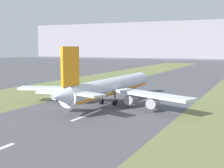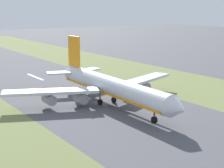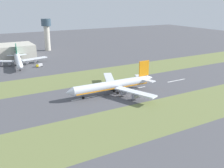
% 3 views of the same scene
% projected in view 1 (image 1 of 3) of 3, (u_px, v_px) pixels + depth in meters
% --- Properties ---
extents(ground_plane, '(800.00, 800.00, 0.00)m').
position_uv_depth(ground_plane, '(111.00, 106.00, 107.19)').
color(ground_plane, '#4C4C51').
extents(grass_median_west, '(40.00, 600.00, 0.01)m').
position_uv_depth(grass_median_west, '(11.00, 97.00, 126.45)').
color(grass_median_west, olive).
rests_on(grass_median_west, ground).
extents(centreline_dash_mid, '(1.20, 18.00, 0.01)m').
position_uv_depth(centreline_dash_mid, '(88.00, 115.00, 92.80)').
color(centreline_dash_mid, silver).
rests_on(centreline_dash_mid, ground).
extents(centreline_dash_far, '(1.20, 18.00, 0.01)m').
position_uv_depth(centreline_dash_far, '(136.00, 96.00, 128.65)').
color(centreline_dash_far, silver).
rests_on(centreline_dash_far, ground).
extents(airplane_main_jet, '(64.13, 67.09, 20.20)m').
position_uv_depth(airplane_main_jet, '(110.00, 87.00, 108.99)').
color(airplane_main_jet, silver).
rests_on(airplane_main_jet, ground).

